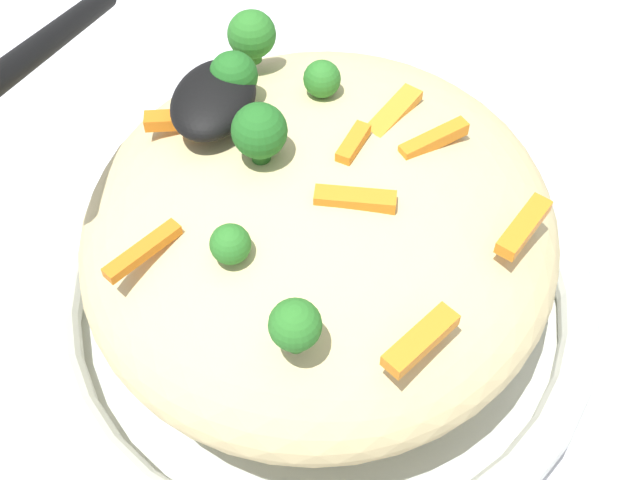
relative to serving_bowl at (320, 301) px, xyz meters
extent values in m
plane|color=silver|center=(0.00, 0.00, -0.03)|extent=(2.40, 2.40, 0.00)
cylinder|color=silver|center=(0.00, 0.00, -0.01)|extent=(0.29, 0.29, 0.03)
torus|color=silver|center=(0.00, 0.00, 0.01)|extent=(0.31, 0.31, 0.02)
torus|color=black|center=(0.00, 0.00, 0.02)|extent=(0.30, 0.30, 0.00)
ellipsoid|color=#DBC689|center=(0.00, 0.00, 0.07)|extent=(0.25, 0.24, 0.09)
cube|color=orange|center=(-0.02, -0.02, 0.11)|extent=(0.01, 0.04, 0.01)
cube|color=orange|center=(-0.01, -0.10, 0.11)|extent=(0.04, 0.02, 0.01)
cube|color=orange|center=(0.05, -0.03, 0.11)|extent=(0.04, 0.02, 0.01)
cube|color=orange|center=(-0.06, 0.06, 0.11)|extent=(0.04, 0.03, 0.01)
cube|color=orange|center=(0.02, 0.08, 0.11)|extent=(0.02, 0.03, 0.01)
cube|color=orange|center=(0.02, -0.01, 0.12)|extent=(0.03, 0.01, 0.01)
cube|color=orange|center=(0.03, -0.05, 0.11)|extent=(0.03, 0.03, 0.01)
cube|color=orange|center=(-0.08, -0.06, 0.11)|extent=(0.04, 0.03, 0.01)
cylinder|color=#296820|center=(-0.09, -0.01, 0.11)|extent=(0.01, 0.01, 0.01)
sphere|color=#2D7A28|center=(-0.09, -0.01, 0.12)|extent=(0.02, 0.02, 0.02)
cylinder|color=#205B1C|center=(0.00, 0.03, 0.12)|extent=(0.01, 0.01, 0.01)
sphere|color=#236B23|center=(0.00, 0.03, 0.13)|extent=(0.03, 0.03, 0.03)
cylinder|color=#205B1C|center=(0.04, 0.05, 0.11)|extent=(0.01, 0.01, 0.01)
sphere|color=#236B23|center=(0.04, 0.05, 0.12)|extent=(0.02, 0.02, 0.02)
cylinder|color=#296820|center=(0.05, 0.01, 0.11)|extent=(0.01, 0.01, 0.00)
sphere|color=#2D7A28|center=(0.05, 0.01, 0.12)|extent=(0.02, 0.02, 0.02)
cylinder|color=#296820|center=(-0.06, 0.03, 0.11)|extent=(0.01, 0.01, 0.01)
sphere|color=#2D7A28|center=(-0.06, 0.03, 0.12)|extent=(0.02, 0.02, 0.02)
cylinder|color=#296820|center=(0.07, 0.05, 0.11)|extent=(0.01, 0.01, 0.01)
sphere|color=#2D7A28|center=(0.07, 0.05, 0.12)|extent=(0.03, 0.03, 0.03)
ellipsoid|color=black|center=(0.02, 0.06, 0.12)|extent=(0.06, 0.04, 0.02)
cylinder|color=black|center=(0.01, 0.13, 0.15)|extent=(0.15, 0.03, 0.07)
camera|label=1|loc=(-0.26, -0.06, 0.41)|focal=47.68mm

